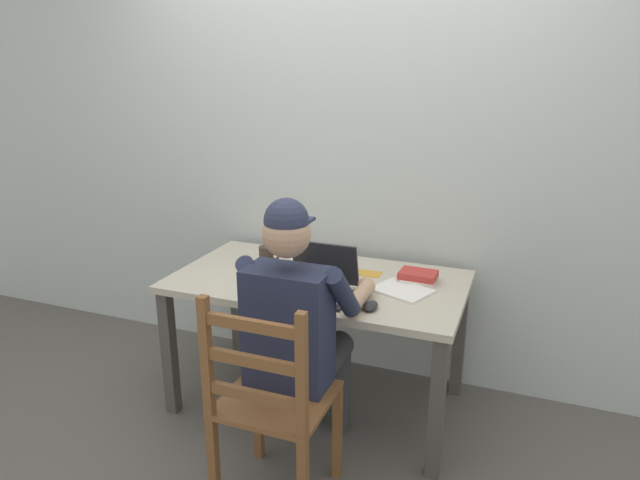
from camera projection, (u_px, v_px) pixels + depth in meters
name	position (u px, v px, depth m)	size (l,w,h in m)	color
ground_plane	(318.00, 401.00, 3.02)	(8.00, 8.00, 0.00)	#56514C
back_wall	(350.00, 148.00, 3.06)	(6.00, 0.04, 2.60)	beige
desk	(318.00, 294.00, 2.84)	(1.45, 0.80, 0.71)	#BCB29E
seated_person	(299.00, 323.00, 2.36)	(0.50, 0.60, 1.26)	#232842
wooden_chair	(271.00, 405.00, 2.18)	(0.42, 0.42, 0.95)	brown
laptop	(318.00, 282.00, 2.61)	(0.33, 0.30, 0.23)	#232328
computer_mouse	(371.00, 306.00, 2.45)	(0.06, 0.10, 0.03)	#232328
coffee_mug_white	(260.00, 280.00, 2.67)	(0.12, 0.08, 0.09)	white
coffee_mug_dark	(267.00, 255.00, 3.00)	(0.12, 0.08, 0.10)	#38281E
book_stack_main	(418.00, 277.00, 2.76)	(0.18, 0.15, 0.05)	white
book_stack_side	(311.00, 262.00, 2.98)	(0.20, 0.16, 0.05)	#38844C
paper_pile_near_laptop	(273.00, 274.00, 2.85)	(0.24, 0.14, 0.01)	white
paper_pile_back_corner	(402.00, 290.00, 2.65)	(0.25, 0.20, 0.01)	white
landscape_photo_print	(368.00, 273.00, 2.87)	(0.13, 0.09, 0.00)	gold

